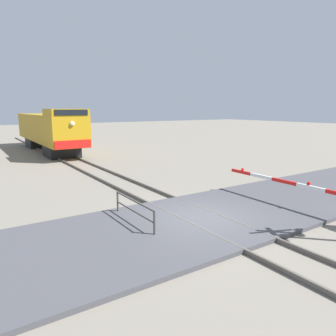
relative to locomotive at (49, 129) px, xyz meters
name	(u,v)px	position (x,y,z in m)	size (l,w,h in m)	color
ground_plane	(202,221)	(0.00, -22.97, -2.13)	(160.00, 160.00, 0.00)	gray
rail_track_left	(187,223)	(-0.72, -22.97, -2.06)	(0.08, 80.00, 0.15)	#59544C
rail_track_right	(217,215)	(0.72, -22.97, -2.06)	(0.08, 80.00, 0.15)	#59544C
road_surface	(202,219)	(0.00, -22.97, -2.06)	(36.00, 5.55, 0.15)	#47474C
locomotive	(49,129)	(0.00, 0.00, 0.00)	(2.96, 15.51, 4.09)	black
crossing_gate	(336,200)	(4.04, -25.72, -1.32)	(0.36, 6.85, 1.29)	silver
guard_railing	(134,209)	(-2.33, -21.99, -1.51)	(0.08, 2.87, 0.95)	#4C4742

